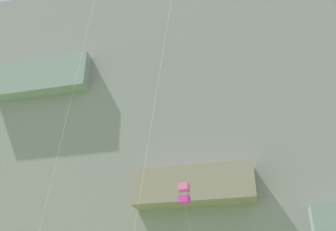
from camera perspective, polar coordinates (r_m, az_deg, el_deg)
cliff_face at (r=65.11m, az=5.27°, el=-3.91°), size 180.00×24.99×57.75m
kite_box_low_center at (r=35.46m, az=2.37°, el=-11.20°), size 2.89×1.72×13.17m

